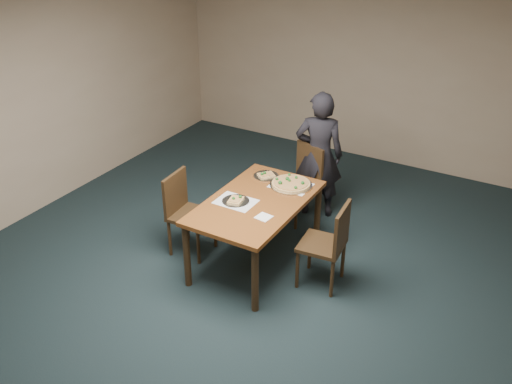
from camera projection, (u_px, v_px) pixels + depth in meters
The scene contains 13 objects.
ground at pixel (220, 308), 5.47m from camera, with size 8.00×8.00×0.00m, color black.
room_shell at pixel (214, 141), 4.64m from camera, with size 8.00×8.00×8.00m.
dining_table at pixel (256, 208), 5.83m from camera, with size 0.90×1.50×0.75m.
chair_far at pixel (302, 178), 6.75m from camera, with size 0.54×0.54×0.91m.
chair_left at pixel (185, 209), 6.11m from camera, with size 0.45×0.45×0.91m.
chair_right at pixel (330, 241), 5.56m from camera, with size 0.46×0.46×0.91m.
diner at pixel (319, 155), 6.70m from camera, with size 0.57×0.37×1.55m, color black.
placemat_main at pixel (291, 185), 6.08m from camera, with size 0.42×0.32×0.00m, color white.
placemat_near at pixel (236, 202), 5.77m from camera, with size 0.40×0.30×0.00m, color white.
pizza_pan at pixel (291, 184), 6.07m from camera, with size 0.46×0.46×0.08m.
slice_plate_near at pixel (236, 200), 5.76m from camera, with size 0.28×0.28×0.06m.
slice_plate_far at pixel (266, 175), 6.26m from camera, with size 0.28×0.28×0.06m.
napkin at pixel (264, 217), 5.49m from camera, with size 0.14×0.14×0.01m, color white.
Camera 1 is at (2.45, -3.53, 3.58)m, focal length 40.00 mm.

